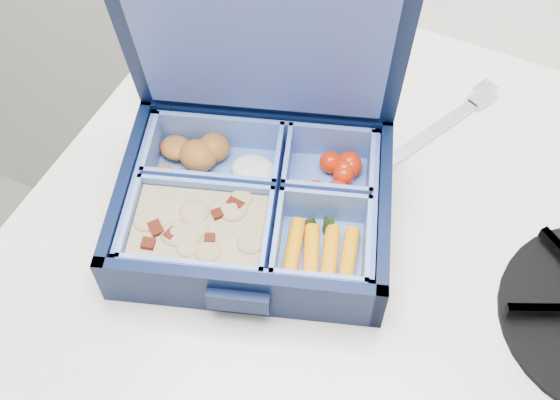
% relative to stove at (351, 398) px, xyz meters
% --- Properties ---
extents(stove, '(0.63, 0.63, 0.95)m').
position_rel_stove_xyz_m(stove, '(0.00, 0.00, 0.00)').
color(stove, white).
rests_on(stove, floor).
extents(bento_box, '(0.28, 0.25, 0.06)m').
position_rel_stove_xyz_m(bento_box, '(-0.11, -0.06, 0.50)').
color(bento_box, black).
rests_on(bento_box, stove).
extents(burner_grate_rear, '(0.23, 0.23, 0.02)m').
position_rel_stove_xyz_m(burner_grate_rear, '(-0.20, 0.21, 0.49)').
color(burner_grate_rear, black).
rests_on(burner_grate_rear, stove).
extents(fork, '(0.10, 0.17, 0.01)m').
position_rel_stove_xyz_m(fork, '(-0.01, 0.10, 0.48)').
color(fork, silver).
rests_on(fork, stove).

